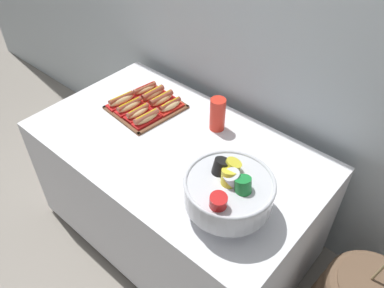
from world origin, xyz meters
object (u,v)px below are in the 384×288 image
Objects in this scene: buffet_table at (177,191)px; serving_tray at (146,108)px; hot_dog_1 at (130,106)px; hot_dog_2 at (138,113)px; hot_dog_4 at (145,90)px; hot_dog_3 at (147,118)px; hot_dog_7 at (170,106)px; hot_dog_5 at (153,94)px; hot_dog_0 at (122,100)px; punch_bowl at (229,190)px; hot_dog_6 at (161,100)px; cup_stack at (218,114)px.

buffet_table is 0.50m from serving_tray.
hot_dog_2 is at bearing -5.32° from hot_dog_1.
buffet_table is 8.90× the size of hot_dog_4.
hot_dog_2 is 0.08m from hot_dog_3.
hot_dog_3 is 1.05× the size of hot_dog_7.
hot_dog_1 is at bearing -95.32° from hot_dog_5.
hot_dog_0 is at bearing 174.41° from buffet_table.
hot_dog_0 is at bearing 166.84° from punch_bowl.
hot_dog_2 is 0.98× the size of hot_dog_7.
hot_dog_6 reaches higher than hot_dog_4.
hot_dog_7 reaches higher than hot_dog_4.
buffet_table is 0.56m from hot_dog_5.
punch_bowl reaches higher than hot_dog_4.
punch_bowl reaches higher than hot_dog_2.
serving_tray is 0.44m from cup_stack.
punch_bowl reaches higher than buffet_table.
hot_dog_5 is at bearing -5.32° from hot_dog_4.
hot_dog_6 is (0.04, 0.08, 0.03)m from serving_tray.
hot_dog_0 reaches higher than buffet_table.
hot_dog_7 is (-0.21, 0.19, 0.38)m from buffet_table.
hot_dog_0 is at bearing 174.68° from hot_dog_3.
hot_dog_6 is (0.09, 0.16, 0.00)m from hot_dog_1.
hot_dog_2 and hot_dog_7 have the same top height.
serving_tray is 2.24× the size of hot_dog_6.
hot_dog_0 is at bearing -119.76° from hot_dog_5.
hot_dog_2 is at bearing 174.68° from hot_dog_3.
hot_dog_6 is at bearing 60.24° from serving_tray.
hot_dog_2 is at bearing -150.96° from cup_stack.
cup_stack is (0.41, 0.12, 0.09)m from serving_tray.
hot_dog_4 is 0.98× the size of hot_dog_6.
serving_tray is 0.14m from hot_dog_4.
hot_dog_0 is 0.18m from hot_dog_5.
hot_dog_5 is 1.07× the size of hot_dog_7.
hot_dog_4 is at bearing 138.43° from hot_dog_3.
hot_dog_5 is at bearing 174.68° from hot_dog_7.
hot_dog_5 is (0.07, -0.01, 0.00)m from hot_dog_4.
hot_dog_2 reaches higher than serving_tray.
hot_dog_4 is 0.52m from cup_stack.
hot_dog_0 is 0.17m from hot_dog_4.
hot_dog_2 is 0.18m from hot_dog_5.
serving_tray is at bearing -119.76° from hot_dog_6.
hot_dog_0 is 0.23m from hot_dog_3.
buffet_table is 8.68× the size of hot_dog_6.
hot_dog_4 is at bearing 174.68° from hot_dog_5.
punch_bowl is at bearing -22.88° from hot_dog_4.
hot_dog_0 reaches higher than hot_dog_5.
hot_dog_2 is 0.18m from hot_dog_7.
hot_dog_0 is 0.28m from hot_dog_7.
hot_dog_0 is 1.08× the size of hot_dog_3.
punch_bowl is (0.46, -0.17, 0.49)m from buffet_table.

